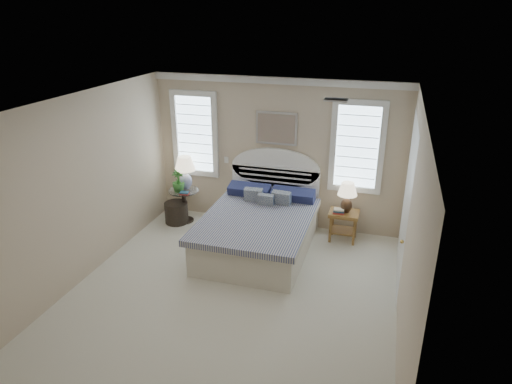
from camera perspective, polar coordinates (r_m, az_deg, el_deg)
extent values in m
cube|color=#EDE6CB|center=(6.59, -3.20, -12.85)|extent=(4.50, 5.00, 0.01)
cube|color=silver|center=(5.51, -3.80, 10.84)|extent=(4.50, 5.00, 0.01)
cube|color=#C6B194|center=(8.16, 2.56, 4.81)|extent=(4.50, 0.02, 2.70)
cube|color=#C6B194|center=(6.98, -21.10, 0.24)|extent=(0.02, 5.00, 2.70)
cube|color=#C6B194|center=(5.62, 18.69, -4.68)|extent=(0.02, 5.00, 2.70)
cube|color=silver|center=(7.84, 2.65, 13.77)|extent=(4.50, 0.08, 0.12)
cube|color=#B2B2B2|center=(6.00, 9.99, 11.29)|extent=(0.30, 0.20, 0.02)
cube|color=silver|center=(8.48, -3.73, 4.04)|extent=(0.08, 0.01, 0.12)
cube|color=silver|center=(8.57, -7.61, 7.22)|extent=(0.90, 0.06, 1.60)
cube|color=silver|center=(7.86, 12.53, 5.52)|extent=(0.90, 0.06, 1.60)
cube|color=silver|center=(8.00, 2.55, 7.95)|extent=(0.74, 0.04, 0.58)
cube|color=silver|center=(6.78, 18.27, -1.39)|extent=(0.02, 1.80, 2.40)
cube|color=silver|center=(7.53, 0.20, -5.58)|extent=(1.60, 2.10, 0.55)
cube|color=navy|center=(7.34, 0.09, -3.58)|extent=(1.72, 2.15, 0.10)
cube|color=white|center=(8.38, 2.37, -0.54)|extent=(1.62, 0.08, 1.10)
cube|color=#1E224D|center=(8.17, -0.82, 0.22)|extent=(0.75, 0.31, 0.23)
cube|color=#1E224D|center=(7.98, 4.66, -0.40)|extent=(0.75, 0.31, 0.23)
cube|color=navy|center=(7.93, -0.29, -0.62)|extent=(0.33, 0.20, 0.34)
cube|color=navy|center=(7.81, 3.22, -1.03)|extent=(0.33, 0.20, 0.34)
cube|color=navy|center=(7.78, 1.25, -1.24)|extent=(0.28, 0.14, 0.29)
cylinder|color=black|center=(8.79, -8.82, -3.49)|extent=(0.32, 0.32, 0.03)
cylinder|color=black|center=(8.67, -8.93, -1.79)|extent=(0.08, 0.08, 0.60)
cylinder|color=silver|center=(8.55, -9.05, 0.17)|extent=(0.56, 0.56, 0.02)
cube|color=olive|center=(7.94, 10.95, -2.67)|extent=(0.50, 0.40, 0.06)
cube|color=olive|center=(8.08, 10.79, -4.73)|extent=(0.44, 0.34, 0.03)
cube|color=olive|center=(7.94, 9.26, -4.68)|extent=(0.04, 0.04, 0.47)
cube|color=olive|center=(8.21, 9.56, -3.77)|extent=(0.04, 0.04, 0.47)
cube|color=olive|center=(7.91, 12.13, -5.02)|extent=(0.04, 0.04, 0.47)
cube|color=olive|center=(8.18, 12.34, -4.09)|extent=(0.04, 0.04, 0.47)
cylinder|color=black|center=(8.69, -9.91, -2.54)|extent=(0.52, 0.52, 0.40)
cylinder|color=silver|center=(8.62, -8.71, 0.57)|extent=(0.17, 0.17, 0.03)
ellipsoid|color=silver|center=(8.58, -8.76, 1.33)|extent=(0.31, 0.31, 0.29)
cylinder|color=gold|center=(8.52, -8.83, 2.47)|extent=(0.04, 0.04, 0.11)
cylinder|color=black|center=(7.94, 11.17, -2.34)|extent=(0.14, 0.14, 0.03)
ellipsoid|color=black|center=(7.90, 11.23, -1.64)|extent=(0.27, 0.27, 0.25)
cylinder|color=gold|center=(7.84, 11.31, -0.60)|extent=(0.04, 0.04, 0.09)
imported|color=#336C2B|center=(8.43, -9.69, 1.40)|extent=(0.27, 0.27, 0.42)
cube|color=#A32D28|center=(8.35, -8.94, -0.20)|extent=(0.18, 0.14, 0.02)
cube|color=navy|center=(8.34, -8.95, -0.06)|extent=(0.17, 0.14, 0.02)
cube|color=#A32D28|center=(7.87, 10.31, -2.52)|extent=(0.21, 0.16, 0.03)
cube|color=navy|center=(7.86, 10.32, -2.34)|extent=(0.19, 0.15, 0.03)
cube|color=beige|center=(7.85, 10.33, -2.16)|extent=(0.18, 0.14, 0.03)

